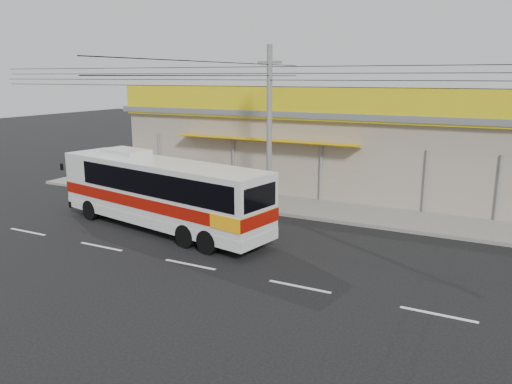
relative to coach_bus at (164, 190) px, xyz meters
The scene contains 8 objects.
ground 3.58m from the coach_bus, ahead, with size 120.00×120.00×0.00m, color black.
sidewalk 6.73m from the coach_bus, 61.34° to the left, with size 30.00×3.20×0.15m, color slate.
lane_markings 4.51m from the coach_bus, 41.45° to the right, with size 50.00×0.12×0.01m, color silver, non-canonical shape.
storefront_building 11.71m from the coach_bus, 74.49° to the left, with size 22.60×9.20×5.70m.
coach_bus is the anchor object (origin of this frame).
motorbike_red 5.97m from the coach_bus, 99.31° to the left, with size 0.71×2.05×1.08m, color maroon.
motorbike_dark 6.48m from the coach_bus, 136.18° to the left, with size 0.53×1.86×1.12m, color black.
utility_pole 6.87m from the coach_bus, 59.16° to the left, with size 34.00×14.00×7.57m.
Camera 1 is at (9.22, -15.63, 6.23)m, focal length 35.00 mm.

